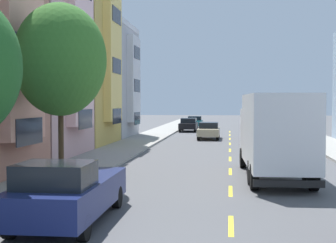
% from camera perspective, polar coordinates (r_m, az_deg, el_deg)
% --- Properties ---
extents(ground_plane, '(160.00, 160.00, 0.00)m').
position_cam_1_polar(ground_plane, '(35.98, 7.15, -2.83)').
color(ground_plane, '#4C4C4F').
extents(sidewalk_left, '(3.20, 120.00, 0.14)m').
position_cam_1_polar(sidewalk_left, '(34.70, -4.67, -2.90)').
color(sidewalk_left, '#99968E').
rests_on(sidewalk_left, ground_plane).
extents(lane_centerline_dashes, '(0.14, 47.20, 0.01)m').
position_cam_1_polar(lane_centerline_dashes, '(30.50, 7.16, -3.75)').
color(lane_centerline_dashes, yellow).
rests_on(lane_centerline_dashes, ground_plane).
extents(townhouse_fourth_mustard, '(13.64, 7.71, 12.48)m').
position_cam_1_polar(townhouse_fourth_mustard, '(38.29, -16.21, 6.45)').
color(townhouse_fourth_mustard, tan).
rests_on(townhouse_fourth_mustard, ground_plane).
extents(townhouse_fifth_dove_grey, '(12.24, 7.71, 10.04)m').
position_cam_1_polar(townhouse_fifth_dove_grey, '(45.36, -11.41, 4.30)').
color(townhouse_fifth_dove_grey, '#A8A8AD').
rests_on(townhouse_fifth_dove_grey, ground_plane).
extents(street_tree_second, '(3.49, 3.49, 6.80)m').
position_cam_1_polar(street_tree_second, '(19.22, -12.30, 6.97)').
color(street_tree_second, '#47331E').
rests_on(street_tree_second, sidewalk_left).
extents(delivery_box_truck, '(2.70, 8.22, 3.52)m').
position_cam_1_polar(delivery_box_truck, '(20.91, 12.19, -1.14)').
color(delivery_box_truck, white).
rests_on(delivery_box_truck, ground_plane).
extents(parked_sedan_teal, '(1.91, 4.54, 1.43)m').
position_cam_1_polar(parked_sedan_teal, '(60.16, 3.11, -0.03)').
color(parked_sedan_teal, '#195B60').
rests_on(parked_sedan_teal, ground_plane).
extents(parked_wagon_charcoal, '(1.89, 4.73, 1.50)m').
position_cam_1_polar(parked_wagon_charcoal, '(33.74, 14.54, -1.87)').
color(parked_wagon_charcoal, '#333338').
rests_on(parked_wagon_charcoal, ground_plane).
extents(parked_suv_red, '(2.05, 4.84, 1.93)m').
position_cam_1_polar(parked_suv_red, '(40.33, 13.21, -0.92)').
color(parked_suv_red, '#AD1E1E').
rests_on(parked_suv_red, ground_plane).
extents(parked_wagon_forest, '(1.94, 4.75, 1.50)m').
position_cam_1_polar(parked_wagon_forest, '(60.35, 11.20, -0.02)').
color(parked_wagon_forest, '#194C28').
rests_on(parked_wagon_forest, ground_plane).
extents(parked_sedan_black, '(1.83, 4.51, 1.43)m').
position_cam_1_polar(parked_sedan_black, '(53.15, 2.39, -0.34)').
color(parked_sedan_black, black).
rests_on(parked_sedan_black, ground_plane).
extents(parked_pickup_navy, '(2.07, 5.32, 1.73)m').
position_cam_1_polar(parked_pickup_navy, '(13.48, -11.47, -7.98)').
color(parked_pickup_navy, navy).
rests_on(parked_pickup_navy, ground_plane).
extents(parked_pickup_sky, '(2.12, 5.34, 1.73)m').
position_cam_1_polar(parked_pickup_sky, '(48.56, 12.40, -0.56)').
color(parked_pickup_sky, '#7A9EC6').
rests_on(parked_pickup_sky, ground_plane).
extents(moving_champagne_sedan, '(1.80, 4.50, 1.43)m').
position_cam_1_polar(moving_champagne_sedan, '(42.54, 4.72, -1.02)').
color(moving_champagne_sedan, tan).
rests_on(moving_champagne_sedan, ground_plane).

